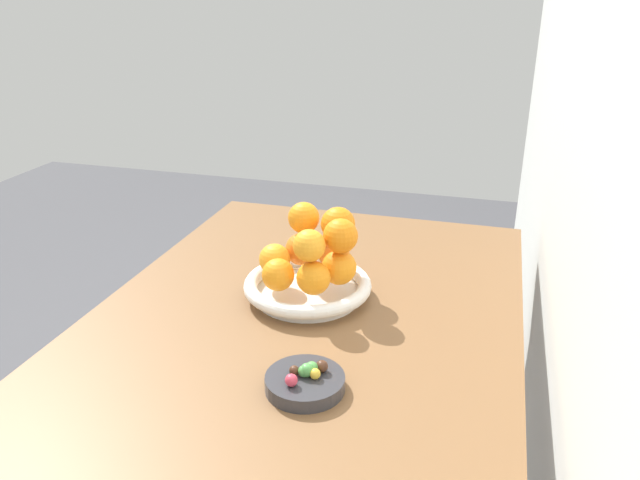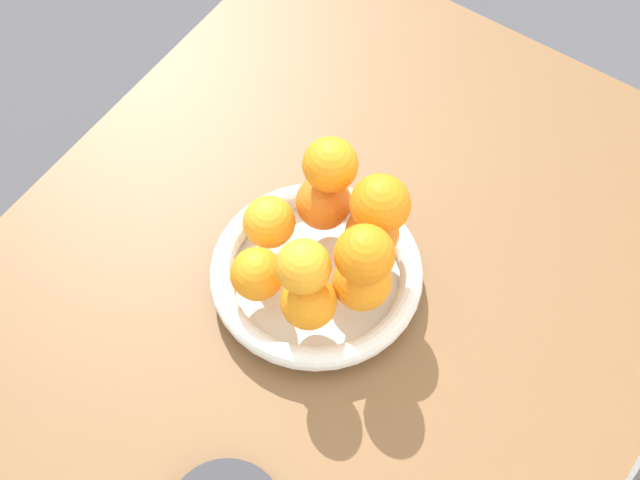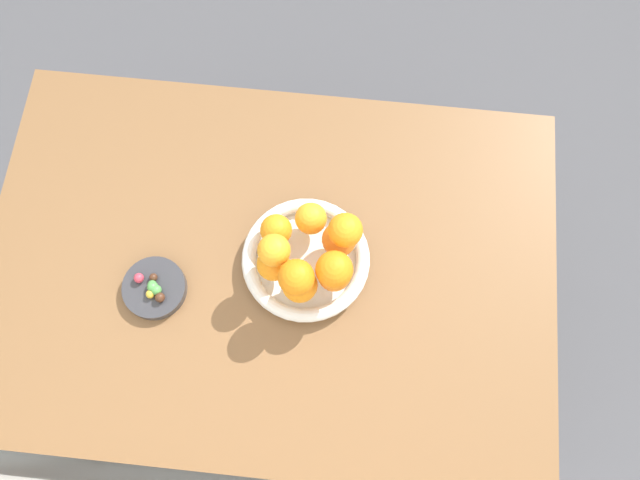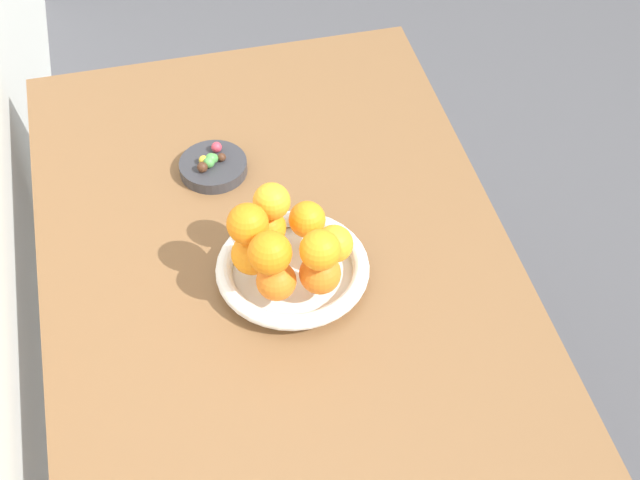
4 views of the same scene
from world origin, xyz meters
name	(u,v)px [view 3 (image 3 of 4)]	position (x,y,z in m)	size (l,w,h in m)	color
ground_plane	(288,330)	(0.00, 0.00, 0.00)	(6.00, 6.00, 0.00)	#4C4C51
dining_table	(272,277)	(0.00, 0.00, 0.65)	(1.10, 0.76, 0.74)	brown
fruit_bowl	(306,260)	(-0.07, -0.01, 0.76)	(0.24, 0.24, 0.04)	white
candy_dish	(155,288)	(0.21, 0.07, 0.75)	(0.12, 0.12, 0.02)	#333338
orange_0	(311,218)	(-0.07, -0.08, 0.81)	(0.06, 0.06, 0.06)	orange
orange_1	(276,230)	(-0.01, -0.05, 0.81)	(0.06, 0.06, 0.06)	orange
orange_2	(273,264)	(-0.02, 0.01, 0.81)	(0.06, 0.06, 0.06)	orange
orange_3	(300,285)	(-0.07, 0.05, 0.81)	(0.06, 0.06, 0.06)	orange
orange_4	(334,275)	(-0.13, 0.02, 0.81)	(0.06, 0.06, 0.06)	orange
orange_5	(339,239)	(-0.13, -0.04, 0.81)	(0.06, 0.06, 0.06)	orange
orange_6	(274,250)	(-0.02, 0.01, 0.87)	(0.06, 0.06, 0.06)	orange
orange_7	(345,230)	(-0.14, -0.04, 0.87)	(0.06, 0.06, 0.06)	orange
orange_8	(334,270)	(-0.13, 0.03, 0.87)	(0.07, 0.07, 0.07)	orange
orange_9	(296,277)	(-0.06, 0.05, 0.88)	(0.06, 0.06, 0.06)	orange
candy_ball_0	(156,290)	(0.20, 0.07, 0.77)	(0.02, 0.02, 0.02)	#4C9947
candy_ball_1	(139,278)	(0.23, 0.06, 0.77)	(0.02, 0.02, 0.02)	#C6384C
candy_ball_2	(153,277)	(0.21, 0.05, 0.77)	(0.02, 0.02, 0.02)	#472819
candy_ball_3	(153,284)	(0.21, 0.06, 0.77)	(0.01, 0.01, 0.01)	#472819
candy_ball_4	(153,287)	(0.20, 0.07, 0.77)	(0.02, 0.02, 0.02)	#4C9947
candy_ball_5	(152,285)	(0.21, 0.07, 0.77)	(0.02, 0.02, 0.02)	#4C9947
candy_ball_6	(150,294)	(0.21, 0.08, 0.77)	(0.02, 0.02, 0.02)	gold
candy_ball_7	(160,297)	(0.19, 0.09, 0.77)	(0.02, 0.02, 0.02)	#472819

